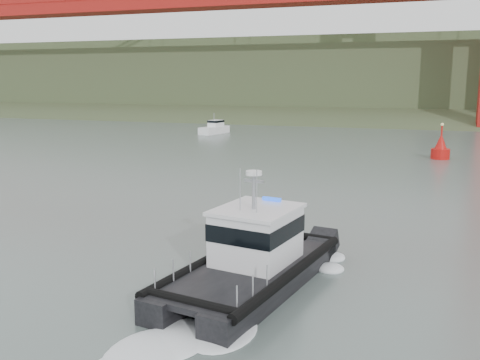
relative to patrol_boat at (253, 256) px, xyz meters
name	(u,v)px	position (x,y,z in m)	size (l,w,h in m)	color
ground	(204,268)	(-2.57, 1.13, -1.18)	(400.00, 400.00, 0.00)	#52615D
headlands	(392,83)	(-2.57, 126.63, 5.86)	(500.00, 105.36, 27.12)	#364829
patrol_boat	(253,256)	(0.00, 0.00, 0.00)	(5.16, 10.19, 4.72)	black
motorboat	(215,128)	(-23.91, 55.81, -0.40)	(3.09, 6.00, 3.15)	white
nav_buoy	(441,149)	(7.69, 38.89, -0.16)	(1.87, 1.87, 3.89)	#B5100C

